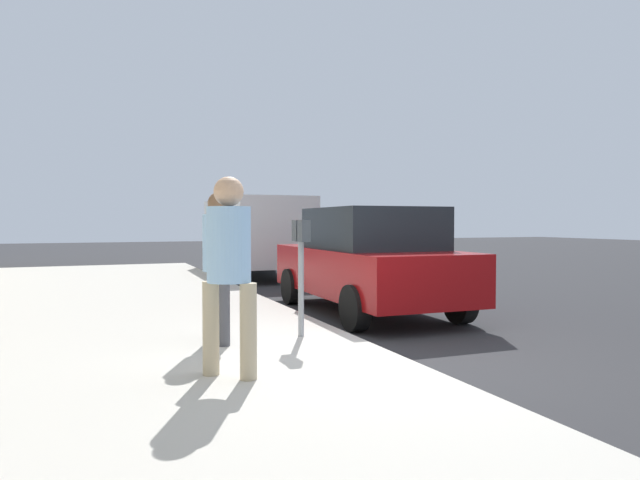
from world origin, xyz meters
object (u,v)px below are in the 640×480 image
Objects in this scene: parking_meter at (301,253)px; pedestrian_bystander at (229,259)px; parked_van_far at (255,232)px; pedestrian_at_meter at (219,254)px; parked_sedan_near at (368,260)px.

pedestrian_bystander is (-1.45, 1.22, 0.04)m from parking_meter.
parking_meter is 0.27× the size of parked_van_far.
parking_meter is 0.82× the size of pedestrian_at_meter.
parking_meter is at bearing 5.03° from pedestrian_bystander.
parking_meter is 9.34m from parked_van_far.
pedestrian_at_meter is at bearing 88.24° from parking_meter.
pedestrian_bystander is 4.76m from parked_sedan_near.
parking_meter is 1.89m from pedestrian_bystander.
pedestrian_bystander reaches higher than parking_meter.
parked_van_far is at bearing 71.85° from pedestrian_at_meter.
pedestrian_at_meter is 0.39× the size of parked_sedan_near.
parked_van_far is at bearing 28.33° from pedestrian_bystander.
pedestrian_at_meter is at bearing 36.28° from pedestrian_bystander.
pedestrian_at_meter reaches higher than parked_sedan_near.
pedestrian_at_meter is 0.33× the size of parked_van_far.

